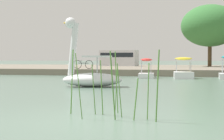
# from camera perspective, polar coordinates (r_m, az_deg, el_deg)

# --- Properties ---
(ground_plane) EXTENTS (551.20, 551.20, 0.00)m
(ground_plane) POSITION_cam_1_polar(r_m,az_deg,el_deg) (8.04, -3.93, -7.70)
(ground_plane) COLOR #567060
(shore_bank_far) EXTENTS (117.90, 23.88, 0.51)m
(shore_bank_far) POSITION_cam_1_polar(r_m,az_deg,el_deg) (39.92, 10.83, 0.13)
(shore_bank_far) COLOR slate
(shore_bank_far) RESTS_ON ground_plane
(swan_boat) EXTENTS (3.07, 2.05, 3.28)m
(swan_boat) POSITION_cam_1_polar(r_m,az_deg,el_deg) (17.61, -3.41, -0.53)
(swan_boat) COLOR white
(swan_boat) RESTS_ON ground_plane
(pedal_boat_yellow) EXTENTS (1.51, 2.27, 1.44)m
(pedal_boat_yellow) POSITION_cam_1_polar(r_m,az_deg,el_deg) (25.73, 10.90, -0.31)
(pedal_boat_yellow) COLOR white
(pedal_boat_yellow) RESTS_ON ground_plane
(pedal_boat_red) EXTENTS (1.28, 1.98, 1.37)m
(pedal_boat_red) POSITION_cam_1_polar(r_m,az_deg,el_deg) (25.92, 5.28, -0.34)
(pedal_boat_red) COLOR white
(pedal_boat_red) RESTS_ON ground_plane
(tree_broadleaf_left) EXTENTS (8.37, 8.18, 6.70)m
(tree_broadleaf_left) POSITION_cam_1_polar(r_m,az_deg,el_deg) (41.78, 14.79, 6.59)
(tree_broadleaf_left) COLOR #4C3823
(tree_broadleaf_left) RESTS_ON shore_bank_far
(bicycle_parked) EXTENTS (1.73, 0.09, 0.73)m
(bicycle_parked) POSITION_cam_1_polar(r_m,az_deg,el_deg) (31.08, -4.42, 0.86)
(bicycle_parked) COLOR black
(bicycle_parked) RESTS_ON shore_bank_far
(parked_van) EXTENTS (4.50, 2.22, 1.84)m
(parked_van) POSITION_cam_1_polar(r_m,az_deg,el_deg) (43.80, 1.08, 1.93)
(parked_van) COLOR silver
(parked_van) RESTS_ON shore_bank_far
(reed_clump_foreground) EXTENTS (2.21, 1.26, 1.54)m
(reed_clump_foreground) POSITION_cam_1_polar(r_m,az_deg,el_deg) (8.31, 0.19, -2.64)
(reed_clump_foreground) COLOR #4C7F33
(reed_clump_foreground) RESTS_ON ground_plane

